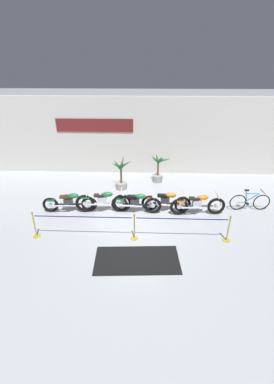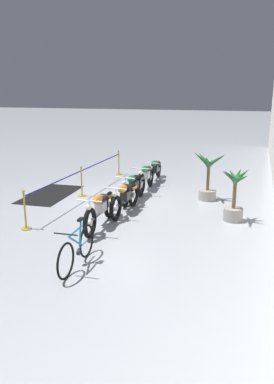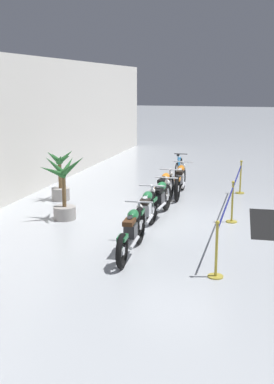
{
  "view_description": "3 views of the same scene",
  "coord_description": "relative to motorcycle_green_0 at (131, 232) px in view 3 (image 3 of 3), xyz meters",
  "views": [
    {
      "loc": [
        0.45,
        -8.84,
        5.71
      ],
      "look_at": [
        0.1,
        0.54,
        0.98
      ],
      "focal_mm": 24.0,
      "sensor_mm": 36.0,
      "label": 1
    },
    {
      "loc": [
        11.22,
        4.25,
        3.47
      ],
      "look_at": [
        0.65,
        0.88,
        0.47
      ],
      "focal_mm": 35.0,
      "sensor_mm": 36.0,
      "label": 2
    },
    {
      "loc": [
        -11.67,
        -2.05,
        3.4
      ],
      "look_at": [
        0.43,
        1.28,
        0.54
      ],
      "focal_mm": 45.0,
      "sensor_mm": 36.0,
      "label": 3
    }
  ],
  "objects": [
    {
      "name": "bicycle",
      "position": [
        7.67,
        0.45,
        -0.07
      ],
      "size": [
        1.74,
        0.48,
        0.96
      ],
      "color": "black",
      "rests_on": "ground"
    },
    {
      "name": "motorcycle_orange_3",
      "position": [
        4.08,
        0.21,
        0.01
      ],
      "size": [
        2.11,
        0.62,
        0.93
      ],
      "color": "black",
      "rests_on": "ground"
    },
    {
      "name": "stanchion_mid_left",
      "position": [
        2.81,
        -1.79,
        -0.1
      ],
      "size": [
        0.28,
        0.28,
        1.05
      ],
      "color": "gold",
      "rests_on": "ground"
    },
    {
      "name": "potted_palm_left_of_row",
      "position": [
        1.96,
        2.33,
        0.24
      ],
      "size": [
        1.08,
        1.11,
        1.67
      ],
      "color": "gray",
      "rests_on": "ground"
    },
    {
      "name": "motorcycle_green_1",
      "position": [
        1.43,
        0.06,
        0.03
      ],
      "size": [
        2.38,
        0.62,
        0.98
      ],
      "color": "black",
      "rests_on": "ground"
    },
    {
      "name": "potted_palm_right_of_row",
      "position": [
        3.84,
        3.27,
        0.24
      ],
      "size": [
        1.1,
        0.81,
        1.54
      ],
      "color": "gray",
      "rests_on": "ground"
    },
    {
      "name": "motorcycle_green_0",
      "position": [
        0.0,
        0.0,
        0.0
      ],
      "size": [
        2.31,
        0.62,
        0.92
      ],
      "color": "black",
      "rests_on": "ground"
    },
    {
      "name": "motorcycle_green_2",
      "position": [
        2.81,
        0.04,
        0.01
      ],
      "size": [
        2.14,
        0.62,
        0.94
      ],
      "color": "black",
      "rests_on": "ground"
    },
    {
      "name": "ground_plane",
      "position": [
        2.74,
        -0.52,
        -0.45
      ],
      "size": [
        120.0,
        120.0,
        0.0
      ],
      "primitive_type": "plane",
      "color": "#B2B7BC"
    },
    {
      "name": "motorcycle_orange_4",
      "position": [
        5.38,
        -0.02,
        0.02
      ],
      "size": [
        2.32,
        0.62,
        0.95
      ],
      "color": "black",
      "rests_on": "ground"
    },
    {
      "name": "stanchion_far_left",
      "position": [
        1.42,
        -1.79,
        0.24
      ],
      "size": [
        6.99,
        0.28,
        1.05
      ],
      "color": "gold",
      "rests_on": "ground"
    },
    {
      "name": "stanchion_mid_right",
      "position": [
        6.13,
        -1.79,
        -0.1
      ],
      "size": [
        0.28,
        0.28,
        1.05
      ],
      "color": "gold",
      "rests_on": "ground"
    }
  ]
}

